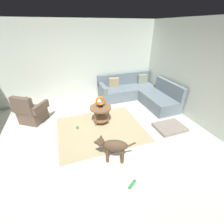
% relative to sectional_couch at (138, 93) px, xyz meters
% --- Properties ---
extents(ground_plane, '(6.00, 6.00, 0.10)m').
position_rel_sectional_couch_xyz_m(ground_plane, '(-1.99, -2.02, -0.34)').
color(ground_plane, silver).
extents(wall_back, '(6.00, 0.12, 2.70)m').
position_rel_sectional_couch_xyz_m(wall_back, '(-1.99, 0.92, 1.06)').
color(wall_back, silver).
rests_on(wall_back, ground_plane).
extents(wall_right, '(0.12, 6.00, 2.70)m').
position_rel_sectional_couch_xyz_m(wall_right, '(0.95, -2.02, 1.06)').
color(wall_right, silver).
rests_on(wall_right, ground_plane).
extents(area_rug, '(2.30, 1.90, 0.01)m').
position_rel_sectional_couch_xyz_m(area_rug, '(-1.84, -1.32, -0.28)').
color(area_rug, tan).
rests_on(area_rug, ground_plane).
extents(sectional_couch, '(2.20, 2.25, 0.88)m').
position_rel_sectional_couch_xyz_m(sectional_couch, '(0.00, 0.00, 0.00)').
color(sectional_couch, slate).
rests_on(sectional_couch, ground_plane).
extents(armchair, '(1.00, 0.94, 0.88)m').
position_rel_sectional_couch_xyz_m(armchair, '(-3.64, -0.29, 0.03)').
color(armchair, brown).
rests_on(armchair, ground_plane).
extents(side_table, '(0.60, 0.60, 0.54)m').
position_rel_sectional_couch_xyz_m(side_table, '(-1.74, -1.04, 0.13)').
color(side_table, brown).
rests_on(side_table, ground_plane).
extents(torus_sculpture, '(0.28, 0.08, 0.33)m').
position_rel_sectional_couch_xyz_m(torus_sculpture, '(-1.74, -1.04, 0.42)').
color(torus_sculpture, black).
rests_on(torus_sculpture, side_table).
extents(dog_bed_mat, '(0.80, 0.60, 0.09)m').
position_rel_sectional_couch_xyz_m(dog_bed_mat, '(-0.01, -1.94, -0.24)').
color(dog_bed_mat, gray).
rests_on(dog_bed_mat, ground_plane).
extents(dog, '(0.79, 0.42, 0.63)m').
position_rel_sectional_couch_xyz_m(dog, '(-1.87, -2.44, 0.09)').
color(dog, brown).
rests_on(dog, ground_plane).
extents(dog_toy_ball, '(0.08, 0.08, 0.08)m').
position_rel_sectional_couch_xyz_m(dog_toy_ball, '(-2.45, -1.09, -0.25)').
color(dog_toy_ball, green).
rests_on(dog_toy_ball, ground_plane).
extents(dog_toy_rope, '(0.19, 0.15, 0.05)m').
position_rel_sectional_couch_xyz_m(dog_toy_rope, '(-1.74, -3.12, -0.26)').
color(dog_toy_rope, green).
rests_on(dog_toy_rope, ground_plane).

